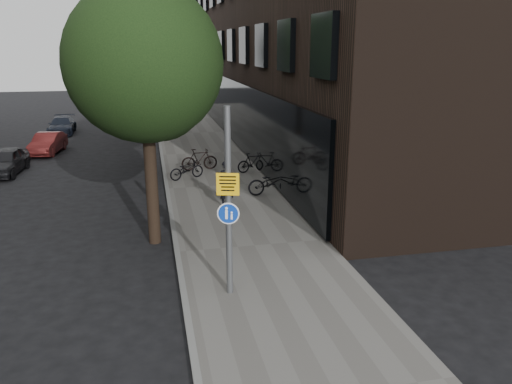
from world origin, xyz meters
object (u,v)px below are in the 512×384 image
object	(u,v)px
signpost	(229,203)
pedestrian	(226,184)
parked_bike_facade_near	(272,182)
parked_car_near	(5,161)

from	to	relation	value
signpost	pedestrian	world-z (taller)	signpost
parked_bike_facade_near	pedestrian	bearing A→B (deg)	116.93
signpost	parked_bike_facade_near	xyz separation A→B (m)	(2.92, 7.64, -1.73)
pedestrian	parked_car_near	world-z (taller)	pedestrian
signpost	parked_car_near	distance (m)	16.22
pedestrian	parked_bike_facade_near	world-z (taller)	pedestrian
parked_car_near	parked_bike_facade_near	bearing A→B (deg)	-24.40
signpost	pedestrian	size ratio (longest dim) A/B	2.59
signpost	parked_car_near	xyz separation A→B (m)	(-8.26, 13.85, -1.75)
parked_bike_facade_near	parked_car_near	bearing A→B (deg)	59.47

